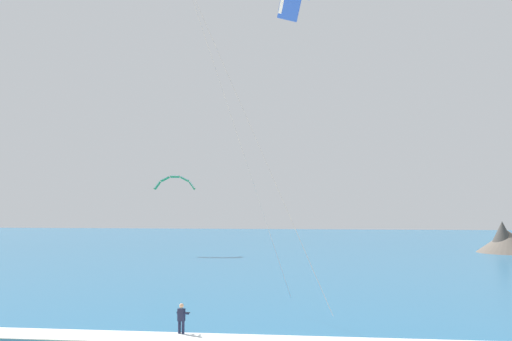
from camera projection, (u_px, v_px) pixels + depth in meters
sea at (279, 246)px, 83.09m from camera, size 200.00×120.00×0.20m
surf_foam at (192, 338)px, 24.61m from camera, size 200.00×1.99×0.04m
surfboard at (181, 338)px, 25.42m from camera, size 0.75×1.46×0.09m
kitesurfer at (182, 319)px, 25.50m from camera, size 0.60×0.60×1.69m
kite_distant at (175, 181)px, 69.24m from camera, size 5.49×2.11×1.92m
headland_right at (511, 242)px, 70.57m from camera, size 10.36×8.70×4.42m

